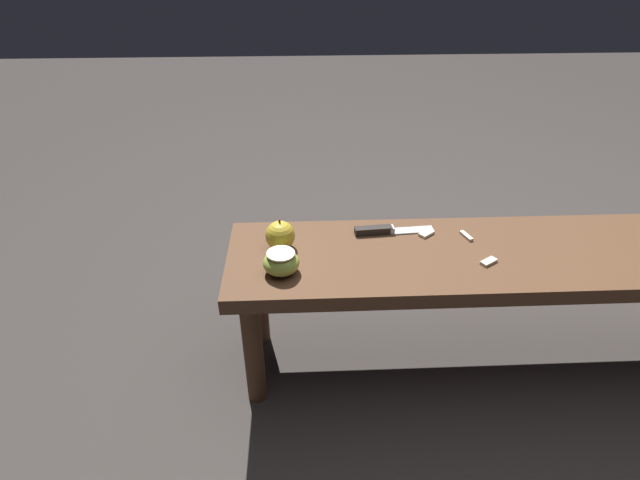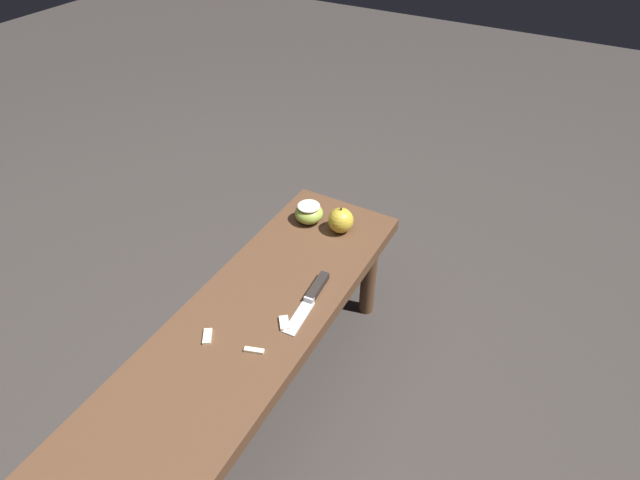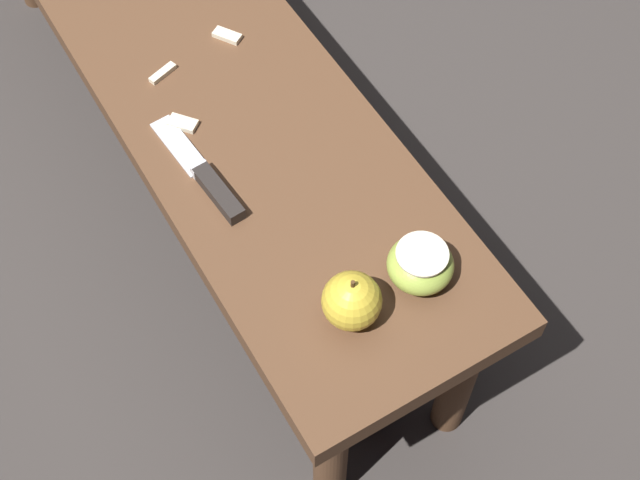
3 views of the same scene
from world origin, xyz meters
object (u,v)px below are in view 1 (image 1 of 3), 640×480
knife (383,230)px  apple_whole (280,235)px  apple_cut (281,262)px  wooden_bench (495,267)px

knife → apple_whole: size_ratio=2.55×
knife → apple_cut: bearing=-152.7°
wooden_bench → apple_cut: 0.57m
wooden_bench → apple_cut: size_ratio=15.99×
knife → apple_cut: 0.32m
wooden_bench → knife: (-0.28, 0.10, 0.06)m
knife → apple_whole: bearing=-171.8°
apple_cut → knife: bearing=31.9°
wooden_bench → knife: 0.31m
knife → apple_cut: (-0.27, -0.17, 0.02)m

